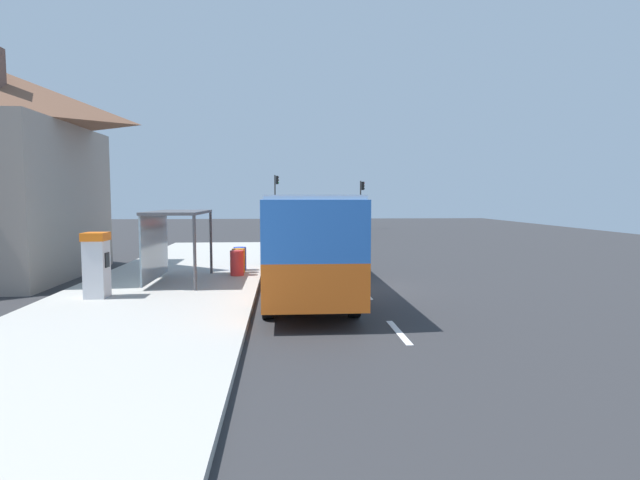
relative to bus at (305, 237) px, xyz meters
name	(u,v)px	position (x,y,z in m)	size (l,w,h in m)	color
ground_plane	(323,249)	(1.71, 14.63, -1.86)	(56.00, 92.00, 0.04)	#2D2D30
sidewalk_platform	(178,279)	(-4.69, 2.63, -1.75)	(6.20, 30.00, 0.18)	#ADAAA3
lane_stripe_seg_0	(399,332)	(1.96, -5.37, -1.84)	(0.16, 2.20, 0.01)	silver
lane_stripe_seg_1	(365,293)	(1.96, -0.37, -1.84)	(0.16, 2.20, 0.01)	silver
lane_stripe_seg_2	(347,272)	(1.96, 4.63, -1.84)	(0.16, 2.20, 0.01)	silver
lane_stripe_seg_3	(335,258)	(1.96, 9.63, -1.84)	(0.16, 2.20, 0.01)	silver
lane_stripe_seg_4	(327,249)	(1.96, 14.63, -1.84)	(0.16, 2.20, 0.01)	silver
lane_stripe_seg_5	(321,242)	(1.96, 19.63, -1.84)	(0.16, 2.20, 0.01)	silver
lane_stripe_seg_6	(316,237)	(1.96, 24.63, -1.84)	(0.16, 2.20, 0.01)	silver
lane_stripe_seg_7	(313,232)	(1.96, 29.63, -1.84)	(0.16, 2.20, 0.01)	silver
bus	(305,237)	(0.00, 0.00, 0.00)	(2.58, 11.02, 3.21)	orange
white_van	(339,219)	(3.91, 26.01, -0.50)	(2.21, 5.28, 2.30)	silver
sedan_near	(329,221)	(4.01, 35.89, -1.05)	(1.97, 4.46, 1.52)	#A51919
sedan_far	(324,218)	(4.01, 42.05, -1.05)	(1.97, 4.46, 1.52)	#B7B7BC
ticket_machine	(97,264)	(-6.25, -1.40, -0.67)	(0.66, 0.76, 1.94)	silver
recycling_bin_red	(237,263)	(-2.49, 2.77, -1.19)	(0.52, 0.52, 0.95)	red
recycling_bin_orange	(238,261)	(-2.49, 3.47, -1.19)	(0.52, 0.52, 0.95)	orange
recycling_bin_blue	(240,259)	(-2.49, 4.17, -1.19)	(0.52, 0.52, 0.95)	blue
traffic_light_near_side	(362,197)	(7.21, 35.06, 1.37)	(0.49, 0.28, 4.82)	#2D2D2D
traffic_light_far_side	(276,193)	(-1.39, 35.86, 1.73)	(0.49, 0.28, 5.41)	#2D2D2D
bus_shelter	(170,227)	(-4.70, 1.47, 0.25)	(1.80, 4.00, 2.50)	#4C4C51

